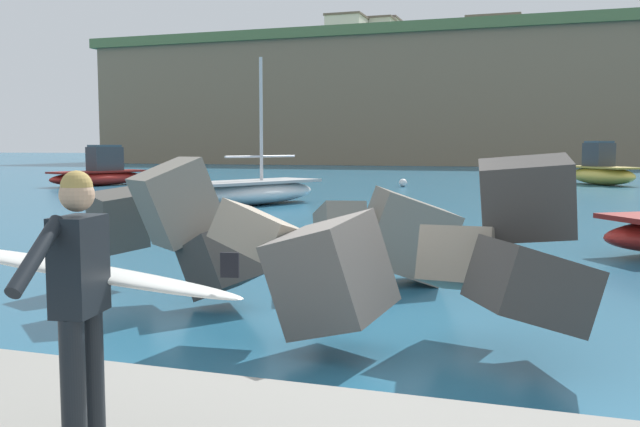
# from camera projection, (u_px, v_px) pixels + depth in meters

# --- Properties ---
(ground_plane) EXTENTS (400.00, 400.00, 0.00)m
(ground_plane) POSITION_uv_depth(u_px,v_px,m) (323.00, 347.00, 7.59)
(ground_plane) COLOR #235B7A
(breakwater_jetty) EXTENTS (30.27, 6.58, 2.19)m
(breakwater_jetty) POSITION_uv_depth(u_px,v_px,m) (80.00, 224.00, 10.07)
(breakwater_jetty) COLOR slate
(breakwater_jetty) RESTS_ON ground
(surfer_with_board) EXTENTS (2.12, 1.30, 1.78)m
(surfer_with_board) POSITION_uv_depth(u_px,v_px,m) (83.00, 288.00, 4.39)
(surfer_with_board) COLOR black
(surfer_with_board) RESTS_ON walkway_path
(boat_near_right) EXTENTS (3.62, 6.19, 2.25)m
(boat_near_right) POSITION_uv_depth(u_px,v_px,m) (100.00, 173.00, 39.09)
(boat_near_right) COLOR maroon
(boat_near_right) RESTS_ON ground
(boat_mid_left) EXTENTS (4.38, 5.20, 2.47)m
(boat_mid_left) POSITION_uv_depth(u_px,v_px,m) (602.00, 171.00, 39.92)
(boat_mid_left) COLOR #EAC64C
(boat_mid_left) RESTS_ON ground
(boat_mid_right) EXTENTS (4.32, 6.33, 5.46)m
(boat_mid_right) POSITION_uv_depth(u_px,v_px,m) (253.00, 191.00, 26.20)
(boat_mid_right) COLOR white
(boat_mid_right) RESTS_ON ground
(mooring_buoy_inner) EXTENTS (0.44, 0.44, 0.44)m
(mooring_buoy_inner) POSITION_uv_depth(u_px,v_px,m) (184.00, 182.00, 38.78)
(mooring_buoy_inner) COLOR silver
(mooring_buoy_inner) RESTS_ON ground
(mooring_buoy_middle) EXTENTS (0.44, 0.44, 0.44)m
(mooring_buoy_middle) POSITION_uv_depth(u_px,v_px,m) (403.00, 183.00, 37.77)
(mooring_buoy_middle) COLOR silver
(mooring_buoy_middle) RESTS_ON ground
(mooring_buoy_outer) EXTENTS (0.44, 0.44, 0.44)m
(mooring_buoy_outer) POSITION_uv_depth(u_px,v_px,m) (555.00, 180.00, 41.24)
(mooring_buoy_outer) COLOR yellow
(mooring_buoy_outer) RESTS_ON ground
(headland_bluff) EXTENTS (86.35, 42.40, 16.00)m
(headland_bluff) POSITION_uv_depth(u_px,v_px,m) (449.00, 104.00, 97.81)
(headland_bluff) COLOR #847056
(headland_bluff) RESTS_ON ground
(station_building_west) EXTENTS (5.63, 5.02, 5.89)m
(station_building_west) POSITION_uv_depth(u_px,v_px,m) (381.00, 38.00, 109.29)
(station_building_west) COLOR beige
(station_building_west) RESTS_ON headland_bluff
(station_building_central) EXTENTS (7.81, 5.57, 4.94)m
(station_building_central) POSITION_uv_depth(u_px,v_px,m) (494.00, 34.00, 102.43)
(station_building_central) COLOR silver
(station_building_central) RESTS_ON headland_bluff
(station_building_east) EXTENTS (4.91, 4.27, 5.00)m
(station_building_east) POSITION_uv_depth(u_px,v_px,m) (378.00, 35.00, 103.82)
(station_building_east) COLOR beige
(station_building_east) RESTS_ON headland_bluff
(station_building_annex) EXTENTS (5.29, 5.22, 4.77)m
(station_building_annex) POSITION_uv_depth(u_px,v_px,m) (346.00, 32.00, 100.45)
(station_building_annex) COLOR silver
(station_building_annex) RESTS_ON headland_bluff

